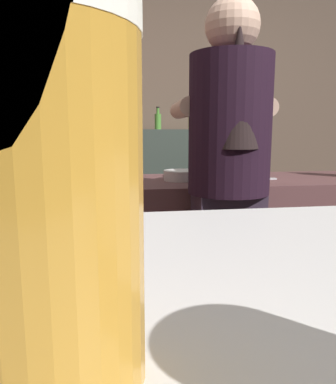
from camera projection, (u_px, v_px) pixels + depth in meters
name	position (u px, v px, depth m)	size (l,w,h in m)	color
wall_back	(167.00, 113.00, 3.40)	(5.20, 0.10, 2.70)	brown
prep_counter	(264.00, 257.00, 2.13)	(2.10, 0.60, 0.92)	brown
back_shelf	(149.00, 198.00, 3.22)	(0.98, 0.36, 1.20)	#353F37
bartender	(229.00, 177.00, 1.55)	(0.43, 0.52, 1.71)	#2F2332
mixing_bowl	(182.00, 175.00, 1.97)	(0.19, 0.19, 0.05)	silver
chefs_knife	(255.00, 179.00, 2.00)	(0.24, 0.03, 0.01)	silver
pint_glass_near	(43.00, 200.00, 0.14)	(0.08, 0.08, 0.15)	#BE842B
bottle_hot_sauce	(114.00, 121.00, 3.07)	(0.07, 0.07, 0.19)	black
bottle_olive_oil	(158.00, 121.00, 3.11)	(0.05, 0.05, 0.19)	#4B8733
bottle_soy	(192.00, 120.00, 3.10)	(0.06, 0.06, 0.20)	#CAD078
bottle_vinegar	(110.00, 121.00, 2.97)	(0.06, 0.06, 0.18)	#C9CB7E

